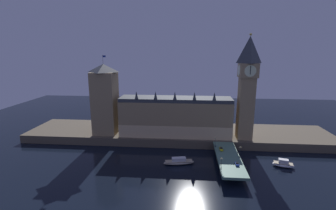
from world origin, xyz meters
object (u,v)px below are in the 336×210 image
pedestrian_mid_walk (238,153)px  boat_downstream (283,164)px  car_southbound_lead (237,164)px  boat_upstream (179,162)px  street_lamp_far (215,140)px  victoria_tower (105,99)px  pedestrian_far_rail (216,146)px  clock_tower (247,85)px  car_northbound_lead (221,149)px  street_lamp_mid (240,150)px  pedestrian_near_rail (221,164)px  street_lamp_near (221,162)px

pedestrian_mid_walk → boat_downstream: (25.04, -2.05, -4.98)m
car_southbound_lead → boat_upstream: (-30.60, 9.91, -4.81)m
boat_upstream → street_lamp_far: bearing=33.7°
victoria_tower → pedestrian_far_rail: (75.80, -20.73, -23.94)m
clock_tower → pedestrian_far_rail: 44.61m
clock_tower → pedestrian_mid_walk: clock_tower is taller
car_northbound_lead → street_lamp_mid: street_lamp_mid is taller
pedestrian_far_rail → victoria_tower: bearing=164.7°
pedestrian_near_rail → clock_tower: bearing=64.5°
victoria_tower → clock_tower: bearing=-1.8°
clock_tower → victoria_tower: size_ratio=1.24×
car_northbound_lead → street_lamp_near: 24.94m
car_northbound_lead → street_lamp_far: bearing=123.2°
pedestrian_near_rail → pedestrian_mid_walk: 19.13m
pedestrian_mid_walk → boat_upstream: 34.02m
car_northbound_lead → boat_downstream: (33.48, -7.81, -4.64)m
clock_tower → car_southbound_lead: 55.68m
street_lamp_far → car_southbound_lead: bearing=-70.1°
victoria_tower → boat_upstream: victoria_tower is taller
clock_tower → street_lamp_far: clock_tower is taller
boat_downstream → boat_upstream: bearing=-178.3°
boat_upstream → pedestrian_mid_walk: bearing=6.5°
pedestrian_mid_walk → street_lamp_far: street_lamp_far is taller
car_southbound_lead → street_lamp_far: (-8.84, 24.41, 3.29)m
clock_tower → pedestrian_mid_walk: 45.61m
clock_tower → car_northbound_lead: clock_tower is taller
victoria_tower → pedestrian_far_rail: size_ratio=34.21×
street_lamp_far → boat_downstream: size_ratio=0.52×
clock_tower → street_lamp_near: bearing=-114.3°
street_lamp_far → street_lamp_near: bearing=-90.0°
street_lamp_mid → street_lamp_far: bearing=129.3°
pedestrian_far_rail → street_lamp_far: street_lamp_far is taller
street_lamp_near → pedestrian_mid_walk: bearing=58.1°
car_northbound_lead → pedestrian_far_rail: 4.78m
boat_upstream → car_southbound_lead: bearing=-17.9°
victoria_tower → street_lamp_near: bearing=-33.1°
pedestrian_far_rail → boat_downstream: 38.43m
car_southbound_lead → car_northbound_lead: bearing=106.1°
pedestrian_mid_walk → street_lamp_mid: (0.40, -4.05, 3.08)m
street_lamp_near → street_lamp_far: (-0.00, 29.44, 0.10)m
street_lamp_near → car_northbound_lead: bearing=82.5°
car_southbound_lead → boat_upstream: 32.52m
car_southbound_lead → street_lamp_near: street_lamp_near is taller
car_southbound_lead → boat_downstream: size_ratio=0.33×
clock_tower → street_lamp_mid: clock_tower is taller
clock_tower → street_lamp_mid: (-8.68, -31.29, -32.36)m
victoria_tower → boat_downstream: 120.18m
victoria_tower → pedestrian_far_rail: 82.15m
car_southbound_lead → street_lamp_mid: bearing=71.7°
boat_downstream → car_southbound_lead: bearing=-157.2°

